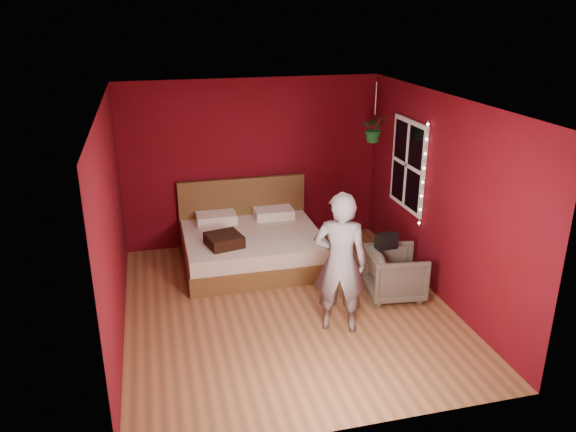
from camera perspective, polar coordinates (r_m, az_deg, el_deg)
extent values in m
plane|color=#945F3B|center=(7.22, -0.06, -9.26)|extent=(4.50, 4.50, 0.00)
cube|color=#590916|center=(8.77, -3.66, 5.41)|extent=(4.00, 0.02, 2.60)
cube|color=#590916|center=(4.70, 6.71, -8.75)|extent=(4.00, 0.02, 2.60)
cube|color=#590916|center=(6.51, -17.50, -1.02)|extent=(0.02, 4.50, 2.60)
cube|color=#590916|center=(7.39, 15.25, 1.77)|extent=(0.02, 4.50, 2.60)
cube|color=silver|center=(6.33, -0.07, 11.68)|extent=(4.00, 4.50, 0.02)
cube|color=white|center=(8.07, 12.10, 5.11)|extent=(0.04, 0.97, 1.27)
cube|color=black|center=(8.06, 12.00, 5.11)|extent=(0.02, 0.85, 1.15)
cube|color=white|center=(8.06, 11.97, 5.11)|extent=(0.03, 0.05, 1.15)
cube|color=white|center=(8.06, 11.97, 5.11)|extent=(0.03, 0.85, 0.05)
cylinder|color=silver|center=(7.61, 13.59, 4.05)|extent=(0.01, 0.01, 1.45)
sphere|color=#FFF2CC|center=(7.82, 13.18, -0.69)|extent=(0.04, 0.04, 0.04)
sphere|color=#FFF2CC|center=(7.75, 13.30, 0.64)|extent=(0.04, 0.04, 0.04)
sphere|color=#FFF2CC|center=(7.69, 13.41, 1.99)|extent=(0.04, 0.04, 0.04)
sphere|color=#FFF2CC|center=(7.64, 13.53, 3.36)|extent=(0.04, 0.04, 0.04)
sphere|color=#FFF2CC|center=(7.58, 13.65, 4.75)|extent=(0.04, 0.04, 0.04)
sphere|color=#FFF2CC|center=(7.53, 13.77, 6.16)|extent=(0.04, 0.04, 0.04)
sphere|color=#FFF2CC|center=(7.49, 13.90, 7.59)|extent=(0.04, 0.04, 0.04)
sphere|color=#FFF2CC|center=(7.45, 14.02, 9.03)|extent=(0.04, 0.04, 0.04)
cube|color=brown|center=(8.30, -3.60, -4.03)|extent=(1.98, 1.69, 0.28)
cube|color=beige|center=(8.20, -3.64, -2.46)|extent=(1.94, 1.65, 0.22)
cube|color=brown|center=(8.88, -4.62, 0.46)|extent=(1.98, 0.08, 1.09)
cube|color=white|center=(8.59, -7.29, -0.20)|extent=(0.60, 0.38, 0.14)
cube|color=white|center=(8.73, -1.47, 0.31)|extent=(0.60, 0.38, 0.14)
imported|color=slate|center=(6.42, 5.31, -4.77)|extent=(0.73, 0.61, 1.70)
imported|color=#585345|center=(7.46, 10.81, -5.76)|extent=(0.79, 0.78, 0.65)
cube|color=black|center=(7.34, 9.97, -2.53)|extent=(0.29, 0.16, 0.20)
cube|color=black|center=(7.75, -6.51, -2.45)|extent=(0.54, 0.54, 0.16)
cylinder|color=silver|center=(8.11, 8.92, 11.72)|extent=(0.01, 0.01, 0.45)
imported|color=#19591E|center=(8.19, 8.75, 8.79)|extent=(0.42, 0.38, 0.39)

